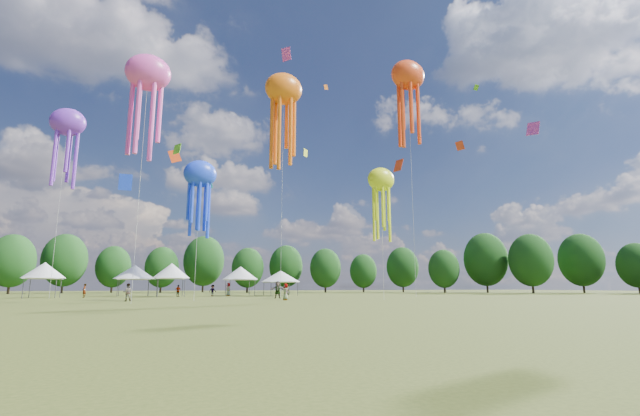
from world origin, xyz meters
name	(u,v)px	position (x,y,z in m)	size (l,w,h in m)	color
ground	(483,336)	(0.00, 0.00, 0.00)	(300.00, 300.00, 0.00)	#384416
spectator_near	(127,292)	(-9.57, 34.10, 0.79)	(0.77, 0.60, 1.58)	gray
spectators_far	(243,290)	(3.69, 47.34, 0.88)	(27.63, 24.44, 1.92)	gray
festival_tents	(186,273)	(-2.91, 54.95, 3.19)	(35.32, 12.65, 4.36)	#47474C
show_kites	(281,115)	(6.28, 40.40, 22.38)	(46.10, 23.16, 32.08)	#F347B3
small_kites	(226,57)	(-0.63, 41.69, 29.49)	(73.57, 59.65, 42.85)	#F347B3
treeline	(176,253)	(-3.87, 62.51, 6.54)	(201.57, 95.24, 13.43)	#38281C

